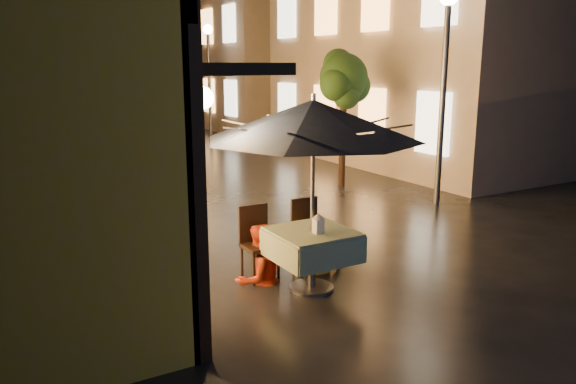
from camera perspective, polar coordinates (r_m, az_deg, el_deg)
ground at (r=8.51m, az=9.84°, el=-6.52°), size 90.00×90.00×0.00m
east_building_near at (r=17.91m, az=15.63°, el=14.37°), size 7.30×9.30×6.80m
east_building_far at (r=27.27m, az=-2.35°, el=14.67°), size 7.30×10.30×7.30m
street_tree at (r=13.09m, az=5.70°, el=11.16°), size 1.43×1.20×3.15m
streetlamp_near at (r=11.54m, az=15.68°, el=13.01°), size 0.36×0.36×4.23m
streetlamp_far at (r=21.73m, az=-8.06°, el=13.06°), size 0.36×0.36×4.23m
cafe_table at (r=7.05m, az=2.45°, el=-5.41°), size 0.99×0.99×0.78m
patio_umbrella at (r=6.72m, az=2.58°, el=7.33°), size 2.65×2.65×2.46m
cafe_chair_left at (r=7.48m, az=-3.19°, el=-4.71°), size 0.42×0.42×0.97m
cafe_chair_right at (r=7.86m, az=2.03°, el=-3.83°), size 0.42×0.42×0.97m
table_lantern at (r=6.84m, az=3.09°, el=-3.08°), size 0.16×0.16×0.25m
person_orange at (r=7.28m, az=-3.00°, el=-3.47°), size 0.82×0.70×1.50m
person_yellow at (r=7.64m, az=3.09°, el=-2.83°), size 0.96×0.58×1.46m
bicycle_0 at (r=10.73m, az=-14.26°, el=-0.34°), size 1.63×0.65×0.84m
bicycle_1 at (r=11.41m, az=-16.05°, el=0.79°), size 1.75×0.79×1.02m
bicycle_2 at (r=12.52m, az=-16.71°, el=1.33°), size 1.65×1.01×0.82m
bicycle_3 at (r=13.54m, az=-17.35°, el=2.64°), size 1.81×0.68×1.06m
bicycle_4 at (r=13.78m, az=-18.85°, el=2.46°), size 1.90×1.26×0.94m
bicycle_5 at (r=15.72m, az=-19.68°, el=3.58°), size 1.60×0.94×0.93m
bicycle_6 at (r=16.37m, az=-20.82°, el=3.69°), size 1.71×1.09×0.85m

